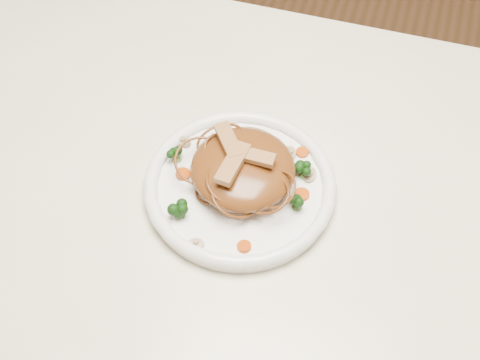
# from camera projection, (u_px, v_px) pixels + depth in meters

# --- Properties ---
(table) EXTENTS (1.20, 0.80, 0.75)m
(table) POSITION_uv_depth(u_px,v_px,m) (269.00, 235.00, 1.07)
(table) COLOR white
(table) RESTS_ON ground
(plate) EXTENTS (0.30, 0.30, 0.02)m
(plate) POSITION_uv_depth(u_px,v_px,m) (240.00, 189.00, 0.99)
(plate) COLOR white
(plate) RESTS_ON table
(noodle_mound) EXTENTS (0.18, 0.18, 0.05)m
(noodle_mound) POSITION_uv_depth(u_px,v_px,m) (243.00, 169.00, 0.97)
(noodle_mound) COLOR brown
(noodle_mound) RESTS_ON plate
(chicken_a) EXTENTS (0.06, 0.02, 0.01)m
(chicken_a) POSITION_uv_depth(u_px,v_px,m) (253.00, 156.00, 0.94)
(chicken_a) COLOR tan
(chicken_a) RESTS_ON noodle_mound
(chicken_b) EXTENTS (0.06, 0.07, 0.01)m
(chicken_b) POSITION_uv_depth(u_px,v_px,m) (229.00, 141.00, 0.95)
(chicken_b) COLOR tan
(chicken_b) RESTS_ON noodle_mound
(chicken_c) EXTENTS (0.03, 0.07, 0.01)m
(chicken_c) POSITION_uv_depth(u_px,v_px,m) (233.00, 163.00, 0.93)
(chicken_c) COLOR tan
(chicken_c) RESTS_ON noodle_mound
(broccoli_0) EXTENTS (0.04, 0.04, 0.03)m
(broccoli_0) POSITION_uv_depth(u_px,v_px,m) (304.00, 169.00, 0.98)
(broccoli_0) COLOR #0D330A
(broccoli_0) RESTS_ON plate
(broccoli_1) EXTENTS (0.03, 0.03, 0.03)m
(broccoli_1) POSITION_uv_depth(u_px,v_px,m) (176.00, 154.00, 1.00)
(broccoli_1) COLOR #0D330A
(broccoli_1) RESTS_ON plate
(broccoli_2) EXTENTS (0.03, 0.03, 0.03)m
(broccoli_2) POSITION_uv_depth(u_px,v_px,m) (180.00, 209.00, 0.94)
(broccoli_2) COLOR #0D330A
(broccoli_2) RESTS_ON plate
(broccoli_3) EXTENTS (0.03, 0.03, 0.03)m
(broccoli_3) POSITION_uv_depth(u_px,v_px,m) (298.00, 202.00, 0.95)
(broccoli_3) COLOR #0D330A
(broccoli_3) RESTS_ON plate
(carrot_0) EXTENTS (0.02, 0.02, 0.00)m
(carrot_0) POSITION_uv_depth(u_px,v_px,m) (302.00, 152.00, 1.01)
(carrot_0) COLOR #B83D06
(carrot_0) RESTS_ON plate
(carrot_1) EXTENTS (0.02, 0.02, 0.00)m
(carrot_1) POSITION_uv_depth(u_px,v_px,m) (183.00, 174.00, 0.99)
(carrot_1) COLOR #B83D06
(carrot_1) RESTS_ON plate
(carrot_2) EXTENTS (0.03, 0.03, 0.00)m
(carrot_2) POSITION_uv_depth(u_px,v_px,m) (302.00, 194.00, 0.97)
(carrot_2) COLOR #B83D06
(carrot_2) RESTS_ON plate
(carrot_3) EXTENTS (0.03, 0.03, 0.00)m
(carrot_3) POSITION_uv_depth(u_px,v_px,m) (228.00, 133.00, 1.04)
(carrot_3) COLOR #B83D06
(carrot_3) RESTS_ON plate
(carrot_4) EXTENTS (0.02, 0.02, 0.00)m
(carrot_4) POSITION_uv_depth(u_px,v_px,m) (244.00, 246.00, 0.92)
(carrot_4) COLOR #B83D06
(carrot_4) RESTS_ON plate
(mushroom_0) EXTENTS (0.03, 0.03, 0.01)m
(mushroom_0) POSITION_uv_depth(u_px,v_px,m) (196.00, 244.00, 0.92)
(mushroom_0) COLOR gray
(mushroom_0) RESTS_ON plate
(mushroom_1) EXTENTS (0.03, 0.03, 0.01)m
(mushroom_1) POSITION_uv_depth(u_px,v_px,m) (310.00, 175.00, 0.99)
(mushroom_1) COLOR gray
(mushroom_1) RESTS_ON plate
(mushroom_2) EXTENTS (0.04, 0.04, 0.01)m
(mushroom_2) POSITION_uv_depth(u_px,v_px,m) (183.00, 141.00, 1.03)
(mushroom_2) COLOR gray
(mushroom_2) RESTS_ON plate
(mushroom_3) EXTENTS (0.03, 0.03, 0.01)m
(mushroom_3) POSITION_uv_depth(u_px,v_px,m) (290.00, 154.00, 1.01)
(mushroom_3) COLOR gray
(mushroom_3) RESTS_ON plate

